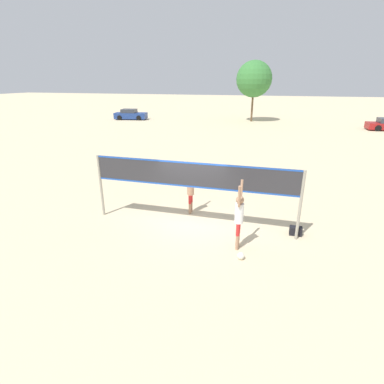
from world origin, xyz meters
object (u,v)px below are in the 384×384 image
gear_bag (296,231)px  tree_left_cluster (254,79)px  volleyball (241,256)px  volleyball_net (192,180)px  parked_car_mid (130,115)px  player_spiker (239,214)px  player_blocker (191,189)px

gear_bag → tree_left_cluster: bearing=97.9°
volleyball → gear_bag: gear_bag is taller
volleyball_net → parked_car_mid: (-16.82, 28.74, -1.21)m
volleyball_net → tree_left_cluster: 31.42m
player_spiker → volleyball: (0.19, -0.64, -1.10)m
tree_left_cluster → volleyball_net: bearing=-89.0°
player_blocker → tree_left_cluster: 30.38m
gear_bag → tree_left_cluster: 31.62m
player_blocker → volleyball: bearing=39.9°
player_blocker → parked_car_mid: (-16.44, 27.60, -0.40)m
tree_left_cluster → volleyball: bearing=-85.5°
volleyball_net → volleyball: bearing=-40.7°
volleyball_net → parked_car_mid: bearing=120.3°
volleyball → gear_bag: bearing=50.9°
volleyball → player_blocker: bearing=129.9°
volleyball → gear_bag: size_ratio=0.52×
volleyball_net → parked_car_mid: 33.32m
player_spiker → tree_left_cluster: size_ratio=0.30×
player_blocker → tree_left_cluster: bearing=-179.7°
player_blocker → tree_left_cluster: size_ratio=0.27×
parked_car_mid → tree_left_cluster: (16.29, 2.49, 4.62)m
parked_car_mid → tree_left_cluster: size_ratio=0.61×
volleyball_net → volleyball: 3.22m
player_blocker → parked_car_mid: size_ratio=0.44×
player_spiker → parked_car_mid: (-18.69, 29.88, -0.57)m
player_spiker → tree_left_cluster: tree_left_cluster is taller
player_blocker → gear_bag: size_ratio=4.61×
volleyball_net → player_spiker: (1.87, -1.14, -0.64)m
player_spiker → parked_car_mid: bearing=32.0°
player_blocker → tree_left_cluster: tree_left_cluster is taller
volleyball_net → player_blocker: volleyball_net is taller
tree_left_cluster → player_blocker: bearing=-89.7°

